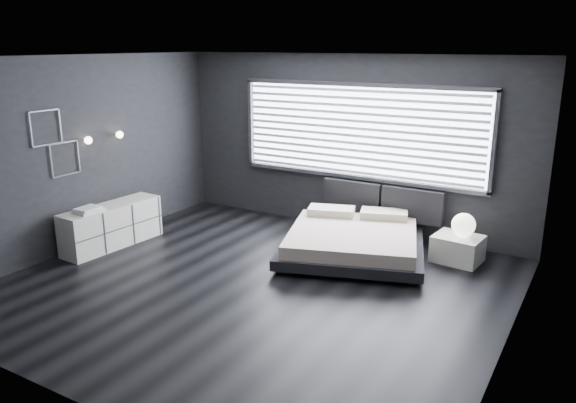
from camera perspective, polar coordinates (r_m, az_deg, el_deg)
The scene contains 12 objects.
room at distance 6.72m, azimuth -3.68°, elevation 2.40°, with size 6.04×6.00×2.80m.
window at distance 8.92m, azimuth 7.20°, elevation 7.02°, with size 4.14×0.09×1.52m.
headboard at distance 8.92m, azimuth 9.49°, elevation 0.08°, with size 1.96×0.16×0.52m.
sconce_near at distance 8.64m, azimuth -19.65°, elevation 5.88°, with size 0.18×0.11×0.11m.
sconce_far at distance 9.03m, azimuth -16.75°, elevation 6.52°, with size 0.18×0.11×0.11m.
wall_art_upper at distance 8.31m, azimuth -23.38°, elevation 6.89°, with size 0.01×0.48×0.48m.
wall_art_lower at distance 8.53m, azimuth -21.70°, elevation 4.05°, with size 0.01×0.48×0.48m.
bed at distance 8.09m, azimuth 6.59°, elevation -3.92°, with size 2.46×2.41×0.51m.
nightstand at distance 8.21m, azimuth 16.84°, elevation -4.61°, with size 0.64×0.53×0.37m, color silver.
orb_lamp at distance 8.13m, azimuth 17.40°, elevation -2.28°, with size 0.33×0.33×0.33m, color white.
dresser at distance 8.82m, azimuth -17.44°, elevation -2.34°, with size 0.55×1.61×0.63m.
book_stack at distance 8.46m, azimuth -19.61°, elevation -0.80°, with size 0.31×0.39×0.08m.
Camera 1 is at (3.68, -5.40, 2.96)m, focal length 35.00 mm.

